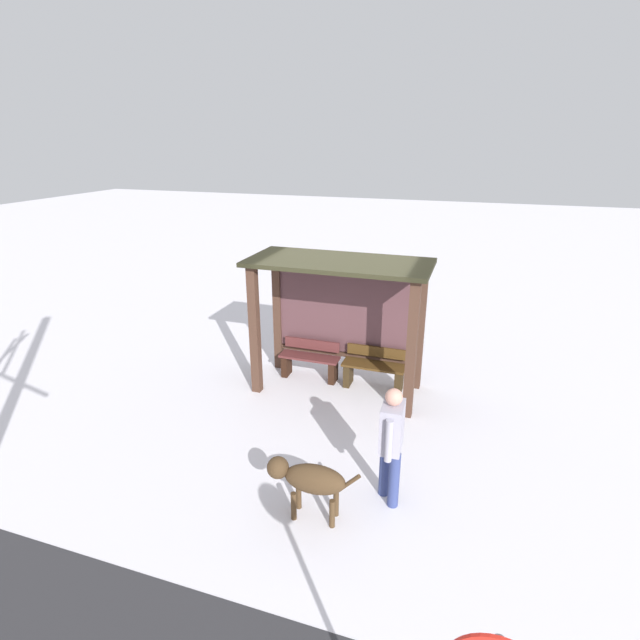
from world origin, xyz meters
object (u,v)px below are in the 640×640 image
(bus_shelter, at_px, (341,299))
(bench_left_inside, at_px, (310,361))
(bench_center_inside, at_px, (374,370))
(dog, at_px, (309,479))
(person_walking, at_px, (391,438))

(bus_shelter, height_order, bench_left_inside, bus_shelter)
(bench_center_inside, bearing_deg, dog, -90.66)
(bench_left_inside, xyz_separation_m, person_walking, (2.09, -2.90, 0.58))
(bench_center_inside, height_order, dog, dog)
(bench_center_inside, xyz_separation_m, dog, (-0.04, -3.50, 0.20))
(bus_shelter, distance_m, bench_center_inside, 1.48)
(bench_center_inside, bearing_deg, bench_left_inside, -179.96)
(bench_left_inside, xyz_separation_m, bench_center_inside, (1.26, 0.00, -0.00))
(bench_left_inside, bearing_deg, person_walking, -54.20)
(bus_shelter, relative_size, dog, 2.70)
(bus_shelter, height_order, dog, bus_shelter)
(bench_left_inside, height_order, person_walking, person_walking)
(bus_shelter, distance_m, bench_left_inside, 1.48)
(bench_left_inside, bearing_deg, bench_center_inside, 0.04)
(bus_shelter, relative_size, bench_center_inside, 2.70)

